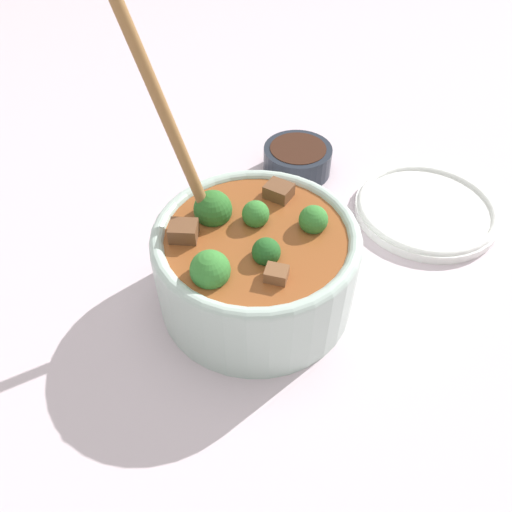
# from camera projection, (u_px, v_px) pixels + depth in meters

# --- Properties ---
(ground_plane) EXTENTS (4.00, 4.00, 0.00)m
(ground_plane) POSITION_uv_depth(u_px,v_px,m) (256.00, 296.00, 0.59)
(ground_plane) COLOR silver
(stew_bowl) EXTENTS (0.22, 0.22, 0.31)m
(stew_bowl) POSITION_uv_depth(u_px,v_px,m) (255.00, 261.00, 0.54)
(stew_bowl) COLOR #B2C6BC
(stew_bowl) RESTS_ON ground_plane
(condiment_bowl) EXTENTS (0.10, 0.10, 0.04)m
(condiment_bowl) POSITION_uv_depth(u_px,v_px,m) (297.00, 158.00, 0.74)
(condiment_bowl) COLOR #232833
(condiment_bowl) RESTS_ON ground_plane
(empty_plate) EXTENTS (0.19, 0.19, 0.02)m
(empty_plate) POSITION_uv_depth(u_px,v_px,m) (426.00, 209.00, 0.68)
(empty_plate) COLOR white
(empty_plate) RESTS_ON ground_plane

